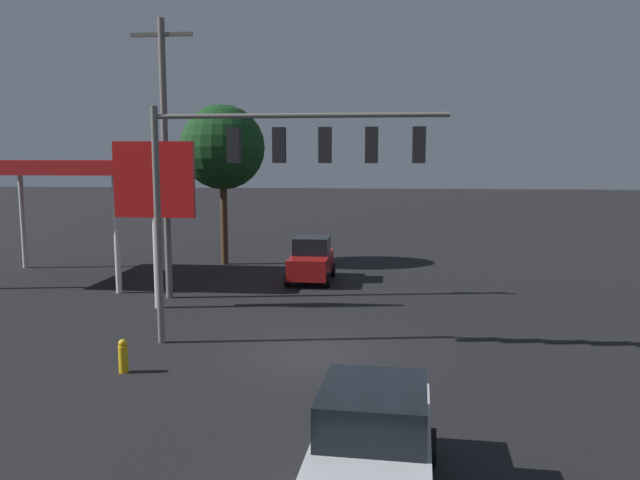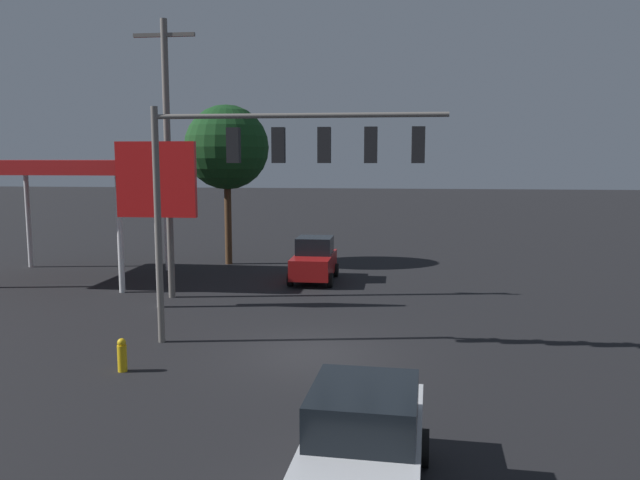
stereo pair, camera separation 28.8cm
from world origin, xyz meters
The scene contains 9 objects.
ground_plane centered at (0.00, 0.00, 0.00)m, with size 200.00×200.00×0.00m, color black.
traffic_signal_assembly centered at (1.06, -0.55, 5.38)m, with size 8.45×0.43×6.98m.
utility_pole centered at (6.48, -6.46, 5.65)m, with size 2.40×0.26×10.73m.
gas_station_canopy centered at (12.49, -9.76, 5.04)m, with size 8.46×6.51×5.43m.
price_sign centered at (6.33, -4.80, 4.48)m, with size 2.97×0.27×6.10m.
sedan_waiting centered at (-1.86, 7.63, 0.95)m, with size 2.25×4.49×1.93m.
hatchback_crossing centered at (1.29, -10.49, 0.95)m, with size 1.98×3.81×1.97m.
street_tree centered at (6.33, -14.49, 6.04)m, with size 4.32×4.32×8.23m.
fire_hydrant centered at (4.67, 2.13, 0.44)m, with size 0.24×0.24×0.88m.
Camera 2 is at (-2.29, 17.01, 5.48)m, focal length 35.00 mm.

